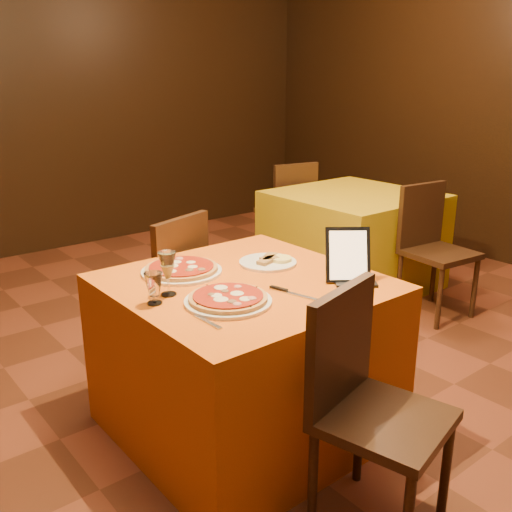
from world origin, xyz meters
TOP-DOWN VIEW (x-y plane):
  - floor at (0.00, 0.00)m, footprint 6.00×7.00m
  - wall_back at (0.00, 3.50)m, footprint 6.00×0.01m
  - main_table at (-0.38, -0.02)m, footprint 1.10×1.10m
  - side_table at (1.49, 1.00)m, footprint 1.10×1.10m
  - chair_main_near at (-0.38, -0.83)m, footprint 0.51×0.51m
  - chair_main_far at (-0.38, 0.78)m, footprint 0.52×0.52m
  - chair_side_near at (1.49, 0.21)m, footprint 0.43×0.43m
  - chair_side_far at (1.49, 1.82)m, footprint 0.51×0.51m
  - pizza_near at (-0.60, -0.19)m, footprint 0.35×0.35m
  - pizza_far at (-0.55, 0.24)m, footprint 0.37×0.37m
  - cutlet_dish at (-0.15, 0.09)m, footprint 0.28×0.28m
  - wine_glass at (-0.74, 0.04)m, footprint 0.08×0.08m
  - water_glass at (-0.83, -0.01)m, footprint 0.09×0.09m
  - tablet at (-0.03, -0.31)m, footprint 0.22×0.20m
  - knife at (-0.33, -0.30)m, footprint 0.08×0.25m
  - fork_near at (-0.77, -0.29)m, footprint 0.02×0.16m
  - fork_far at (-0.37, 0.31)m, footprint 0.04×0.17m

SIDE VIEW (x-z plane):
  - floor at x=0.00m, z-range -0.01..0.00m
  - main_table at x=-0.38m, z-range 0.00..0.75m
  - side_table at x=1.49m, z-range 0.00..0.75m
  - chair_main_near at x=-0.38m, z-range 0.00..0.91m
  - chair_main_far at x=-0.38m, z-range 0.00..0.91m
  - chair_side_near at x=1.49m, z-range 0.00..0.91m
  - chair_side_far at x=1.49m, z-range 0.00..0.91m
  - knife at x=-0.33m, z-range 0.75..0.76m
  - fork_near at x=-0.77m, z-range 0.75..0.76m
  - fork_far at x=-0.37m, z-range 0.75..0.76m
  - cutlet_dish at x=-0.15m, z-range 0.75..0.78m
  - pizza_near at x=-0.60m, z-range 0.75..0.78m
  - pizza_far at x=-0.55m, z-range 0.75..0.78m
  - water_glass at x=-0.83m, z-range 0.75..0.88m
  - wine_glass at x=-0.74m, z-range 0.75..0.94m
  - tablet at x=-0.03m, z-range 0.75..0.99m
  - wall_back at x=0.00m, z-range 0.00..2.80m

